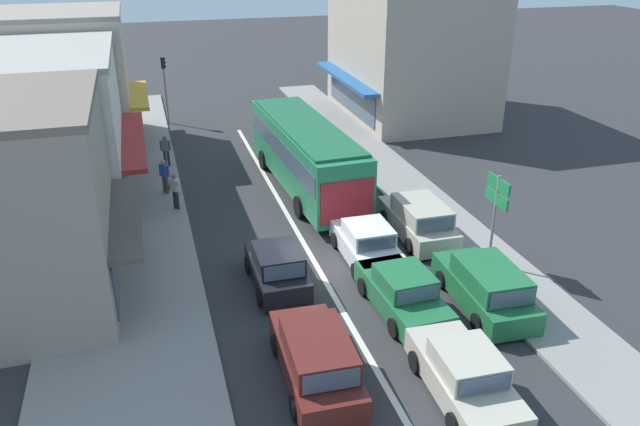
% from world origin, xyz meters
% --- Properties ---
extents(ground_plane, '(140.00, 140.00, 0.00)m').
position_xyz_m(ground_plane, '(0.00, 0.00, 0.00)').
color(ground_plane, '#2D2D30').
extents(lane_centre_line, '(0.20, 28.00, 0.01)m').
position_xyz_m(lane_centre_line, '(0.00, 4.00, 0.00)').
color(lane_centre_line, silver).
rests_on(lane_centre_line, ground).
extents(sidewalk_left, '(5.20, 44.00, 0.14)m').
position_xyz_m(sidewalk_left, '(-6.80, 6.00, 0.07)').
color(sidewalk_left, gray).
rests_on(sidewalk_left, ground).
extents(kerb_right, '(2.80, 44.00, 0.12)m').
position_xyz_m(kerb_right, '(6.20, 6.00, 0.06)').
color(kerb_right, gray).
rests_on(kerb_right, ground).
extents(shopfront_corner_near, '(7.51, 7.20, 6.88)m').
position_xyz_m(shopfront_corner_near, '(-10.18, 0.59, 3.43)').
color(shopfront_corner_near, gray).
rests_on(shopfront_corner_near, ground).
extents(shopfront_mid_block, '(8.23, 9.44, 6.85)m').
position_xyz_m(shopfront_mid_block, '(-10.18, 9.05, 3.42)').
color(shopfront_mid_block, silver).
rests_on(shopfront_mid_block, ground).
extents(shopfront_far_end, '(9.07, 7.20, 7.48)m').
position_xyz_m(shopfront_far_end, '(-10.18, 17.51, 3.73)').
color(shopfront_far_end, beige).
rests_on(shopfront_far_end, ground).
extents(building_right_far, '(8.99, 10.88, 9.89)m').
position_xyz_m(building_right_far, '(11.48, 18.51, 4.94)').
color(building_right_far, '#B2A38E').
rests_on(building_right_far, ground).
extents(city_bus, '(3.12, 10.96, 3.23)m').
position_xyz_m(city_bus, '(1.55, 7.58, 1.88)').
color(city_bus, '#237A4C').
rests_on(city_bus, ground).
extents(hatchback_behind_bus_near, '(1.83, 3.70, 1.54)m').
position_xyz_m(hatchback_behind_bus_near, '(-1.70, -0.79, 0.71)').
color(hatchback_behind_bus_near, black).
rests_on(hatchback_behind_bus_near, ground).
extents(wagon_adjacent_lane_lead, '(2.05, 4.55, 1.58)m').
position_xyz_m(wagon_adjacent_lane_lead, '(-1.76, -5.99, 0.75)').
color(wagon_adjacent_lane_lead, '#561E19').
rests_on(wagon_adjacent_lane_lead, ground).
extents(sedan_queue_gap_filler, '(2.03, 4.27, 1.47)m').
position_xyz_m(sedan_queue_gap_filler, '(1.88, -3.40, 0.66)').
color(sedan_queue_gap_filler, '#1E6638').
rests_on(sedan_queue_gap_filler, ground).
extents(sedan_queue_far_back, '(2.01, 4.26, 1.47)m').
position_xyz_m(sedan_queue_far_back, '(1.84, -7.66, 0.66)').
color(sedan_queue_far_back, '#B7B29E').
rests_on(sedan_queue_far_back, ground).
extents(sedan_behind_bus_mid, '(1.92, 4.21, 1.47)m').
position_xyz_m(sedan_behind_bus_mid, '(1.94, 0.12, 0.66)').
color(sedan_behind_bus_mid, silver).
rests_on(sedan_behind_bus_mid, ground).
extents(parked_wagon_kerb_front, '(2.06, 4.56, 1.58)m').
position_xyz_m(parked_wagon_kerb_front, '(4.58, -3.92, 0.75)').
color(parked_wagon_kerb_front, '#1E6638').
rests_on(parked_wagon_kerb_front, ground).
extents(parked_wagon_kerb_second, '(1.98, 4.52, 1.58)m').
position_xyz_m(parked_wagon_kerb_second, '(4.60, 1.41, 0.75)').
color(parked_wagon_kerb_second, '#B7B29E').
rests_on(parked_wagon_kerb_second, ground).
extents(traffic_light_downstreet, '(0.33, 0.24, 4.20)m').
position_xyz_m(traffic_light_downstreet, '(-4.06, 20.69, 2.85)').
color(traffic_light_downstreet, gray).
rests_on(traffic_light_downstreet, ground).
extents(directional_road_sign, '(0.10, 1.40, 3.60)m').
position_xyz_m(directional_road_sign, '(6.07, -1.62, 2.70)').
color(directional_road_sign, gray).
rests_on(directional_road_sign, ground).
extents(pedestrian_with_handbag_near, '(0.53, 0.58, 1.63)m').
position_xyz_m(pedestrian_with_handbag_near, '(-4.61, 6.63, 1.07)').
color(pedestrian_with_handbag_near, '#232838').
rests_on(pedestrian_with_handbag_near, sidewalk_left).
extents(pedestrian_browsing_midblock, '(0.56, 0.30, 1.63)m').
position_xyz_m(pedestrian_browsing_midblock, '(-4.65, 12.27, 1.07)').
color(pedestrian_browsing_midblock, '#232838').
rests_on(pedestrian_browsing_midblock, sidewalk_left).
extents(pedestrian_far_walker, '(0.45, 0.41, 1.63)m').
position_xyz_m(pedestrian_far_walker, '(-4.93, 8.57, 1.07)').
color(pedestrian_far_walker, '#4C4742').
rests_on(pedestrian_far_walker, sidewalk_left).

